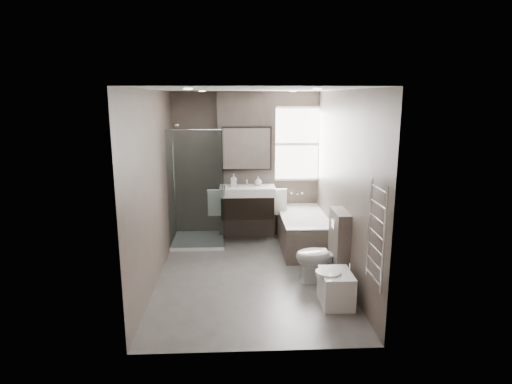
{
  "coord_description": "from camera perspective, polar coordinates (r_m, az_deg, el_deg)",
  "views": [
    {
      "loc": [
        -0.2,
        -5.75,
        2.51
      ],
      "look_at": [
        0.09,
        0.15,
        1.19
      ],
      "focal_mm": 30.0,
      "sensor_mm": 36.0,
      "label": 1
    }
  ],
  "objects": [
    {
      "name": "room",
      "position": [
        5.88,
        -0.78,
        0.75
      ],
      "size": [
        2.7,
        3.9,
        2.7
      ],
      "color": "#5A5653",
      "rests_on": "ground"
    },
    {
      "name": "towel_radiator",
      "position": [
        4.61,
        15.76,
        -5.41
      ],
      "size": [
        0.03,
        0.49,
        1.1
      ],
      "color": "silver",
      "rests_on": "room"
    },
    {
      "name": "vanity",
      "position": [
        7.39,
        -1.16,
        -1.22
      ],
      "size": [
        0.95,
        0.47,
        0.66
      ],
      "color": "black",
      "rests_on": "vanity_pier"
    },
    {
      "name": "soap_bottle_b",
      "position": [
        7.43,
        0.29,
        1.49
      ],
      "size": [
        0.12,
        0.12,
        0.15
      ],
      "primitive_type": "imported",
      "color": "white",
      "rests_on": "vanity"
    },
    {
      "name": "soap_bottle_a",
      "position": [
        7.34,
        -2.99,
        1.58
      ],
      "size": [
        0.1,
        0.1,
        0.21
      ],
      "primitive_type": "imported",
      "color": "white",
      "rests_on": "vanity"
    },
    {
      "name": "bidet",
      "position": [
        5.47,
        10.57,
        -12.39
      ],
      "size": [
        0.44,
        0.51,
        0.53
      ],
      "color": "white",
      "rests_on": "ground"
    },
    {
      "name": "mirror_cabinet",
      "position": [
        7.42,
        -1.24,
        5.81
      ],
      "size": [
        0.86,
        0.08,
        0.76
      ],
      "color": "black",
      "rests_on": "vanity_pier"
    },
    {
      "name": "vanity_pier",
      "position": [
        7.63,
        -1.26,
        3.49
      ],
      "size": [
        1.0,
        0.25,
        2.6
      ],
      "primitive_type": "cube",
      "color": "#544942",
      "rests_on": "ground"
    },
    {
      "name": "toilet",
      "position": [
        6.02,
        8.7,
        -8.45
      ],
      "size": [
        0.73,
        0.45,
        0.72
      ],
      "primitive_type": "imported",
      "rotation": [
        0.0,
        0.0,
        -1.5
      ],
      "color": "white",
      "rests_on": "ground"
    },
    {
      "name": "towel_right",
      "position": [
        7.42,
        3.17,
        -1.36
      ],
      "size": [
        0.24,
        0.06,
        0.44
      ],
      "primitive_type": "cube",
      "color": "white",
      "rests_on": "vanity_pier"
    },
    {
      "name": "shower_enclosure",
      "position": [
        7.4,
        -6.97,
        -3.3
      ],
      "size": [
        0.9,
        0.9,
        2.0
      ],
      "color": "white",
      "rests_on": "ground"
    },
    {
      "name": "window",
      "position": [
        7.75,
        5.41,
        6.39
      ],
      "size": [
        0.98,
        0.06,
        1.33
      ],
      "color": "white",
      "rests_on": "room"
    },
    {
      "name": "towel_left",
      "position": [
        7.39,
        -5.51,
        -1.46
      ],
      "size": [
        0.24,
        0.06,
        0.44
      ],
      "primitive_type": "cube",
      "color": "white",
      "rests_on": "vanity_pier"
    },
    {
      "name": "bathtub",
      "position": [
        7.28,
        6.25,
        -4.99
      ],
      "size": [
        0.75,
        1.6,
        0.57
      ],
      "color": "#544942",
      "rests_on": "ground"
    },
    {
      "name": "cistern_box",
      "position": [
        6.02,
        11.0,
        -7.1
      ],
      "size": [
        0.19,
        0.55,
        1.0
      ],
      "color": "#544942",
      "rests_on": "ground"
    }
  ]
}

